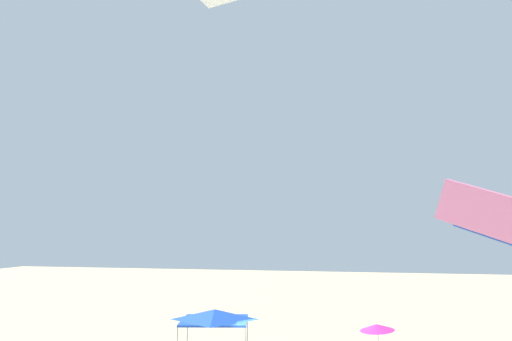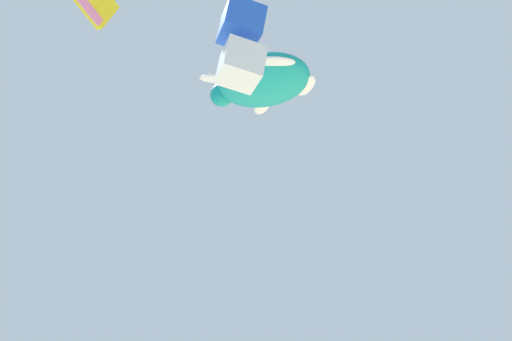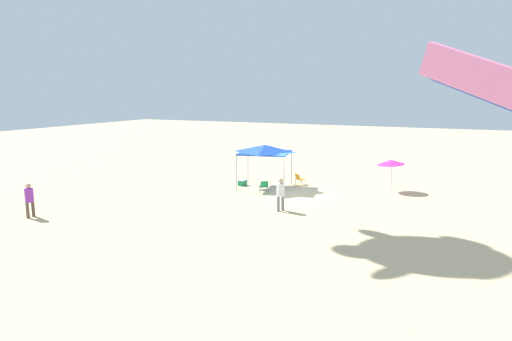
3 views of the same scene
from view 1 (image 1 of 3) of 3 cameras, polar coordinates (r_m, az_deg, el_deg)
canopy_tent at (r=24.57m, az=-5.06°, el=-17.19°), size 3.78×3.64×2.94m
beach_umbrella at (r=26.07m, az=14.50°, el=-18.00°), size 1.79×1.78×2.19m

